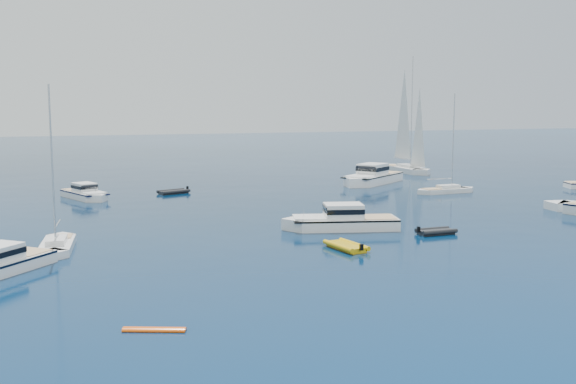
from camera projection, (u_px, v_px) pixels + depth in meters
name	position (u px, v px, depth m)	size (l,w,h in m)	color
ground	(449.00, 263.00, 44.79)	(400.00, 400.00, 0.00)	#082A52
motor_cruiser_centre	(341.00, 229.00, 56.86)	(3.27, 10.69, 2.81)	white
motor_cruiser_distant	(371.00, 184.00, 89.60)	(3.98, 13.02, 3.42)	white
motor_cruiser_horizon	(86.00, 199.00, 75.22)	(2.67, 8.74, 2.29)	white
sailboat_fore	(57.00, 249.00, 48.90)	(2.21, 8.49, 12.49)	silver
sailboat_centre	(446.00, 193.00, 80.17)	(2.18, 8.40, 12.35)	silver
sailboat_sails_r	(406.00, 172.00, 104.86)	(3.29, 12.64, 18.58)	silver
tender_yellow	(346.00, 249.00, 49.02)	(2.13, 3.93, 0.95)	gold
tender_grey_near	(436.00, 234.00, 54.68)	(1.86, 3.34, 0.95)	black
tender_grey_far	(174.00, 193.00, 79.57)	(2.10, 3.86, 0.95)	black
kayak_orange	(154.00, 331.00, 31.33)	(0.56, 2.98, 0.30)	#D9490A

